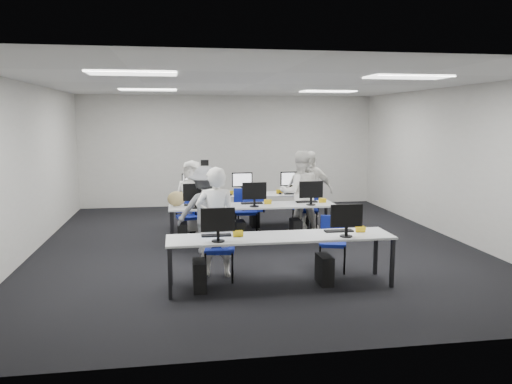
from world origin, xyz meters
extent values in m
plane|color=black|center=(0.00, 0.00, 0.00)|extent=(9.00, 9.00, 0.00)
plane|color=white|center=(0.00, 0.00, 3.00)|extent=(9.00, 9.00, 0.00)
cube|color=beige|center=(0.00, 4.50, 1.50)|extent=(8.00, 0.02, 3.00)
cube|color=beige|center=(0.00, -4.50, 1.50)|extent=(8.00, 0.02, 3.00)
cube|color=beige|center=(-4.00, 0.00, 1.50)|extent=(0.02, 9.00, 3.00)
cube|color=beige|center=(4.00, 0.00, 1.50)|extent=(0.02, 9.00, 3.00)
cube|color=white|center=(-2.00, -2.00, 2.98)|extent=(1.20, 0.60, 0.02)
cube|color=white|center=(2.00, -2.00, 2.98)|extent=(1.20, 0.60, 0.02)
cube|color=white|center=(-2.00, 2.00, 2.98)|extent=(1.20, 0.60, 0.02)
cube|color=white|center=(2.00, 2.00, 2.98)|extent=(1.20, 0.60, 0.02)
cube|color=silver|center=(0.00, -2.40, 0.71)|extent=(3.20, 0.70, 0.03)
cube|color=black|center=(-1.55, -2.70, 0.35)|extent=(0.05, 0.05, 0.70)
cube|color=black|center=(-1.55, -2.10, 0.35)|extent=(0.05, 0.05, 0.70)
cube|color=black|center=(1.55, -2.70, 0.35)|extent=(0.05, 0.05, 0.70)
cube|color=black|center=(1.55, -2.10, 0.35)|extent=(0.05, 0.05, 0.70)
cube|color=silver|center=(0.00, 0.20, 0.71)|extent=(3.20, 0.70, 0.03)
cube|color=black|center=(-1.55, -0.10, 0.35)|extent=(0.05, 0.05, 0.70)
cube|color=black|center=(-1.55, 0.50, 0.35)|extent=(0.05, 0.05, 0.70)
cube|color=black|center=(1.55, -0.10, 0.35)|extent=(0.05, 0.05, 0.70)
cube|color=black|center=(1.55, 0.50, 0.35)|extent=(0.05, 0.05, 0.70)
cube|color=silver|center=(0.00, 1.60, 0.71)|extent=(3.20, 0.70, 0.03)
cube|color=black|center=(-1.55, 1.30, 0.35)|extent=(0.05, 0.05, 0.70)
cube|color=black|center=(-1.55, 1.90, 0.35)|extent=(0.05, 0.05, 0.70)
cube|color=black|center=(1.55, 1.30, 0.35)|extent=(0.05, 0.05, 0.70)
cube|color=black|center=(1.55, 1.90, 0.35)|extent=(0.05, 0.05, 0.70)
cube|color=#0D3EAE|center=(-0.90, -2.58, 1.03)|extent=(0.46, 0.04, 0.32)
cube|color=black|center=(-0.90, -2.26, 0.74)|extent=(0.42, 0.14, 0.02)
ellipsoid|color=black|center=(-0.60, -2.26, 0.75)|extent=(0.07, 0.10, 0.04)
cube|color=black|center=(-1.15, -2.40, 0.21)|extent=(0.18, 0.40, 0.42)
cube|color=white|center=(0.90, -2.58, 1.03)|extent=(0.46, 0.04, 0.32)
cube|color=black|center=(0.90, -2.26, 0.74)|extent=(0.42, 0.14, 0.02)
ellipsoid|color=black|center=(1.20, -2.26, 0.75)|extent=(0.07, 0.10, 0.04)
cube|color=black|center=(0.65, -2.40, 0.21)|extent=(0.18, 0.40, 0.42)
cube|color=white|center=(-1.10, 0.02, 1.03)|extent=(0.46, 0.04, 0.32)
cube|color=black|center=(-1.10, 0.34, 0.74)|extent=(0.42, 0.14, 0.02)
ellipsoid|color=black|center=(-0.80, 0.34, 0.75)|extent=(0.07, 0.10, 0.04)
cube|color=black|center=(-1.35, 0.20, 0.21)|extent=(0.18, 0.40, 0.42)
cube|color=white|center=(0.00, 0.02, 1.03)|extent=(0.46, 0.04, 0.32)
cube|color=black|center=(0.00, 0.34, 0.74)|extent=(0.42, 0.14, 0.02)
ellipsoid|color=black|center=(0.30, 0.34, 0.75)|extent=(0.07, 0.10, 0.04)
cube|color=black|center=(-0.25, 0.20, 0.21)|extent=(0.18, 0.40, 0.42)
cube|color=white|center=(1.10, 0.02, 1.03)|extent=(0.46, 0.04, 0.32)
cube|color=black|center=(1.10, 0.34, 0.74)|extent=(0.42, 0.14, 0.02)
ellipsoid|color=black|center=(1.40, 0.34, 0.75)|extent=(0.07, 0.10, 0.04)
cube|color=black|center=(0.85, 0.20, 0.21)|extent=(0.18, 0.40, 0.42)
cube|color=white|center=(-1.10, 1.78, 1.03)|extent=(0.46, 0.04, 0.32)
cube|color=black|center=(-1.10, 1.46, 0.74)|extent=(0.42, 0.14, 0.02)
ellipsoid|color=black|center=(-1.40, 1.46, 0.75)|extent=(0.07, 0.10, 0.04)
cube|color=black|center=(-0.85, 1.60, 0.21)|extent=(0.18, 0.40, 0.42)
cube|color=white|center=(0.00, 1.78, 1.03)|extent=(0.46, 0.04, 0.32)
cube|color=black|center=(0.00, 1.46, 0.74)|extent=(0.42, 0.14, 0.02)
ellipsoid|color=black|center=(-0.30, 1.46, 0.75)|extent=(0.07, 0.10, 0.04)
cube|color=black|center=(0.25, 1.60, 0.21)|extent=(0.18, 0.40, 0.42)
cube|color=white|center=(1.10, 1.78, 1.03)|extent=(0.46, 0.04, 0.32)
cube|color=black|center=(1.10, 1.46, 0.74)|extent=(0.42, 0.14, 0.02)
ellipsoid|color=black|center=(0.80, 1.46, 0.75)|extent=(0.07, 0.10, 0.04)
cube|color=black|center=(1.35, 1.60, 0.21)|extent=(0.18, 0.40, 0.42)
cube|color=#11118B|center=(-0.83, -1.95, 0.45)|extent=(0.49, 0.47, 0.06)
cube|color=#11118B|center=(-0.80, -1.76, 0.70)|extent=(0.41, 0.11, 0.35)
cube|color=#11118B|center=(0.97, -1.78, 0.43)|extent=(0.51, 0.50, 0.06)
cube|color=#11118B|center=(1.02, -1.61, 0.67)|extent=(0.39, 0.17, 0.34)
cube|color=#11118B|center=(-1.24, 0.72, 0.42)|extent=(0.47, 0.45, 0.06)
cube|color=#11118B|center=(-1.27, 0.91, 0.66)|extent=(0.39, 0.11, 0.33)
cube|color=#11118B|center=(-0.07, 0.80, 0.48)|extent=(0.48, 0.46, 0.06)
cube|color=#11118B|center=(-0.05, 1.01, 0.75)|extent=(0.44, 0.08, 0.38)
cube|color=#11118B|center=(1.26, 0.87, 0.47)|extent=(0.56, 0.55, 0.06)
cube|color=#11118B|center=(1.33, 1.06, 0.74)|extent=(0.43, 0.18, 0.37)
cube|color=#11118B|center=(-0.92, 1.03, 0.47)|extent=(0.53, 0.52, 0.06)
cube|color=#11118B|center=(-0.88, 0.84, 0.73)|extent=(0.43, 0.15, 0.37)
cube|color=#11118B|center=(0.09, 1.04, 0.50)|extent=(0.52, 0.50, 0.07)
cube|color=#11118B|center=(0.11, 0.83, 0.78)|extent=(0.46, 0.10, 0.39)
cube|color=#11118B|center=(1.26, 1.01, 0.47)|extent=(0.48, 0.46, 0.06)
cube|color=#11118B|center=(1.27, 0.80, 0.74)|extent=(0.44, 0.08, 0.37)
ellipsoid|color=tan|center=(-1.45, 0.31, 0.87)|extent=(0.37, 0.26, 0.28)
imported|color=white|center=(-0.87, -1.79, 0.84)|extent=(0.64, 0.46, 1.67)
imported|color=white|center=(1.06, 0.74, 0.86)|extent=(0.85, 0.67, 1.73)
imported|color=white|center=(-1.13, 1.14, 0.76)|extent=(0.86, 0.68, 1.53)
imported|color=white|center=(1.37, 1.14, 0.85)|extent=(1.06, 0.60, 1.70)
imported|color=slate|center=(-0.94, -0.40, 0.77)|extent=(1.01, 0.60, 1.54)
cube|color=black|center=(-0.94, -0.22, 1.59)|extent=(0.15, 0.18, 0.10)
camera|label=1|loc=(-1.42, -9.13, 2.37)|focal=35.00mm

